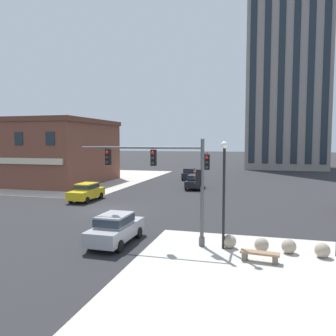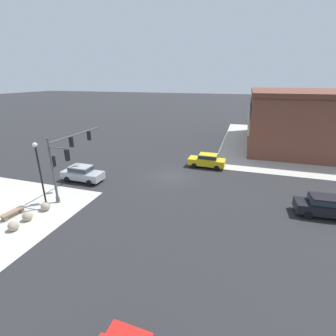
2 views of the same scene
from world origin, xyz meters
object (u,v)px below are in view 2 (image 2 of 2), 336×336
object	(u,v)px
traffic_signal_main	(65,156)
car_cross_westbound	(325,206)
bollard_sphere_curb_c	(13,226)
street_lamp_corner_near	(40,169)
bench_near_signal	(13,213)
car_cross_eastbound	(82,173)
bollard_sphere_curb_b	(27,216)
car_main_southbound_far	(207,160)
bollard_sphere_curb_a	(46,206)

from	to	relation	value
traffic_signal_main	car_cross_westbound	distance (m)	21.91
bollard_sphere_curb_c	street_lamp_corner_near	size ratio (longest dim) A/B	0.13
bench_near_signal	car_cross_eastbound	xyz separation A→B (m)	(-7.77, 0.89, 0.59)
bollard_sphere_curb_b	car_cross_westbound	bearing A→B (deg)	109.18
bench_near_signal	car_cross_westbound	world-z (taller)	car_cross_westbound
traffic_signal_main	bollard_sphere_curb_b	distance (m)	5.77
street_lamp_corner_near	car_main_southbound_far	distance (m)	18.27
bollard_sphere_curb_a	bollard_sphere_curb_c	bearing A→B (deg)	-1.31
car_main_southbound_far	car_cross_eastbound	xyz separation A→B (m)	(8.27, -11.90, 0.00)
bench_near_signal	car_main_southbound_far	xyz separation A→B (m)	(-16.04, 12.79, 0.59)
bollard_sphere_curb_a	bollard_sphere_curb_b	world-z (taller)	same
traffic_signal_main	bollard_sphere_curb_b	world-z (taller)	traffic_signal_main
traffic_signal_main	bollard_sphere_curb_c	bearing A→B (deg)	-2.28
car_main_southbound_far	car_cross_eastbound	world-z (taller)	same
traffic_signal_main	bollard_sphere_curb_a	xyz separation A→B (m)	(2.94, -0.17, -3.47)
car_cross_eastbound	car_main_southbound_far	bearing A→B (deg)	124.80
car_cross_eastbound	bollard_sphere_curb_a	bearing A→B (deg)	7.87
bollard_sphere_curb_c	bench_near_signal	world-z (taller)	bollard_sphere_curb_c
bench_near_signal	bollard_sphere_curb_c	bearing A→B (deg)	49.46
car_main_southbound_far	bollard_sphere_curb_c	bearing A→B (deg)	-32.47
bollard_sphere_curb_b	car_main_southbound_far	size ratio (longest dim) A/B	0.16
bollard_sphere_curb_a	car_main_southbound_far	world-z (taller)	car_main_southbound_far
bollard_sphere_curb_c	car_main_southbound_far	bearing A→B (deg)	147.53
traffic_signal_main	bollard_sphere_curb_c	world-z (taller)	traffic_signal_main
bench_near_signal	bollard_sphere_curb_a	bearing A→B (deg)	132.03
street_lamp_corner_near	car_cross_westbound	xyz separation A→B (m)	(-5.63, 21.87, -2.62)
bench_near_signal	car_cross_westbound	xyz separation A→B (m)	(-7.51, 23.41, 0.59)
bench_near_signal	street_lamp_corner_near	size ratio (longest dim) A/B	0.32
bollard_sphere_curb_c	car_cross_westbound	bearing A→B (deg)	112.35
bench_near_signal	car_main_southbound_far	bearing A→B (deg)	141.43
bollard_sphere_curb_c	street_lamp_corner_near	xyz separation A→B (m)	(-3.31, -0.13, 3.18)
traffic_signal_main	street_lamp_corner_near	bearing A→B (deg)	-7.83
car_cross_eastbound	bench_near_signal	bearing A→B (deg)	-6.50
bollard_sphere_curb_a	street_lamp_corner_near	bearing A→B (deg)	-147.72
car_cross_eastbound	car_cross_westbound	size ratio (longest dim) A/B	0.99
bollard_sphere_curb_a	bollard_sphere_curb_c	size ratio (longest dim) A/B	1.00
bollard_sphere_curb_b	bench_near_signal	distance (m)	1.57
car_main_southbound_far	car_cross_eastbound	size ratio (longest dim) A/B	1.00
bollard_sphere_curb_b	car_main_southbound_far	bearing A→B (deg)	145.18
traffic_signal_main	street_lamp_corner_near	distance (m)	2.67
bollard_sphere_curb_a	bench_near_signal	size ratio (longest dim) A/B	0.40
bench_near_signal	car_cross_westbound	bearing A→B (deg)	107.78
bollard_sphere_curb_a	traffic_signal_main	bearing A→B (deg)	176.73
bollard_sphere_curb_a	car_main_southbound_far	bearing A→B (deg)	142.64
bollard_sphere_curb_b	street_lamp_corner_near	distance (m)	3.74
bollard_sphere_curb_b	street_lamp_corner_near	bearing A→B (deg)	-179.28
street_lamp_corner_near	car_main_southbound_far	size ratio (longest dim) A/B	1.28
traffic_signal_main	car_main_southbound_far	distance (m)	16.12
bollard_sphere_curb_b	car_cross_eastbound	world-z (taller)	car_cross_eastbound
traffic_signal_main	street_lamp_corner_near	world-z (taller)	traffic_signal_main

